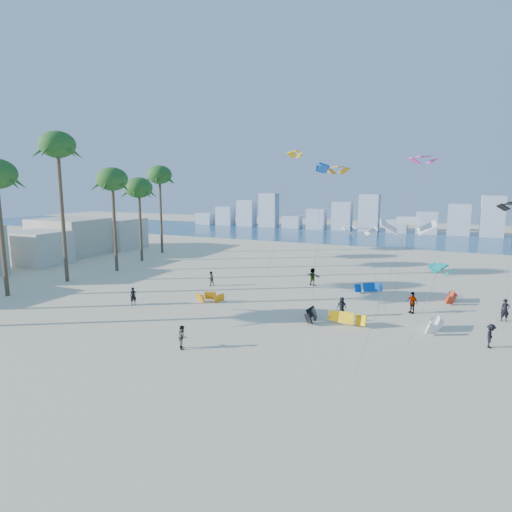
% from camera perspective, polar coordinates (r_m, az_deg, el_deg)
% --- Properties ---
extents(ground, '(220.00, 220.00, 0.00)m').
position_cam_1_polar(ground, '(28.13, -19.98, -13.69)').
color(ground, beige).
rests_on(ground, ground).
extents(ocean, '(220.00, 220.00, 0.00)m').
position_cam_1_polar(ocean, '(92.71, 12.72, 2.64)').
color(ocean, navy).
rests_on(ocean, ground).
extents(kitesurfer_near, '(0.65, 0.69, 1.58)m').
position_cam_1_polar(kitesurfer_near, '(40.66, -15.92, -5.10)').
color(kitesurfer_near, black).
rests_on(kitesurfer_near, ground).
extents(kitesurfer_mid, '(0.95, 0.97, 1.57)m').
position_cam_1_polar(kitesurfer_mid, '(29.48, -9.71, -10.50)').
color(kitesurfer_mid, gray).
rests_on(kitesurfer_mid, ground).
extents(kitesurfers_far, '(28.22, 13.54, 1.89)m').
position_cam_1_polar(kitesurfers_far, '(40.18, 12.99, -5.02)').
color(kitesurfers_far, black).
rests_on(kitesurfers_far, ground).
extents(grounded_kites, '(22.23, 13.59, 0.97)m').
position_cam_1_polar(grounded_kites, '(38.17, 12.94, -6.45)').
color(grounded_kites, orange).
rests_on(grounded_kites, ground).
extents(flying_kites, '(28.40, 32.71, 18.50)m').
position_cam_1_polar(flying_kites, '(44.43, 17.64, 9.94)').
color(flying_kites, white).
rests_on(flying_kites, ground).
extents(palm_row, '(8.22, 44.80, 16.36)m').
position_cam_1_polar(palm_row, '(52.77, -25.41, 9.86)').
color(palm_row, brown).
rests_on(palm_row, ground).
extents(beachfront_buildings, '(11.50, 43.00, 6.00)m').
position_cam_1_polar(beachfront_buildings, '(65.68, -28.60, 1.27)').
color(beachfront_buildings, beige).
rests_on(beachfront_buildings, ground).
extents(distant_skyline, '(85.00, 3.00, 8.40)m').
position_cam_1_polar(distant_skyline, '(102.41, 13.28, 4.99)').
color(distant_skyline, '#9EADBF').
rests_on(distant_skyline, ground).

